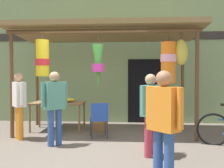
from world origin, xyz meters
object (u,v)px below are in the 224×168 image
object	(u,v)px
shopper_by_bananas	(150,108)
vendor_in_orange	(164,120)
flower_heap_on_table	(62,100)
wicker_basket_by_table	(99,126)
display_table	(58,105)
passerby_at_right	(19,100)
customer_foreground	(55,102)
folding_chair	(99,117)

from	to	relation	value
shopper_by_bananas	vendor_in_orange	bearing A→B (deg)	-87.17
flower_heap_on_table	shopper_by_bananas	xyz separation A→B (m)	(2.22, -2.23, 0.06)
wicker_basket_by_table	flower_heap_on_table	bearing A→B (deg)	174.16
flower_heap_on_table	display_table	bearing A→B (deg)	-144.84
passerby_at_right	wicker_basket_by_table	bearing A→B (deg)	30.73
customer_foreground	shopper_by_bananas	xyz separation A→B (m)	(1.97, -0.60, -0.03)
wicker_basket_by_table	customer_foreground	size ratio (longest dim) A/B	0.29
vendor_in_orange	flower_heap_on_table	bearing A→B (deg)	122.32
display_table	folding_chair	size ratio (longest dim) A/B	1.66
display_table	wicker_basket_by_table	size ratio (longest dim) A/B	3.05
folding_chair	vendor_in_orange	xyz separation A→B (m)	(1.18, -2.72, 0.40)
customer_foreground	wicker_basket_by_table	bearing A→B (deg)	63.67
wicker_basket_by_table	customer_foreground	distance (m)	1.88
wicker_basket_by_table	passerby_at_right	bearing A→B (deg)	-149.27
display_table	flower_heap_on_table	bearing A→B (deg)	35.16
vendor_in_orange	display_table	bearing A→B (deg)	123.99
flower_heap_on_table	wicker_basket_by_table	xyz separation A→B (m)	(1.01, -0.10, -0.70)
wicker_basket_by_table	vendor_in_orange	world-z (taller)	vendor_in_orange
flower_heap_on_table	vendor_in_orange	xyz separation A→B (m)	(2.29, -3.63, 0.08)
shopper_by_bananas	passerby_at_right	distance (m)	3.14
display_table	passerby_at_right	xyz separation A→B (m)	(-0.62, -1.06, 0.22)
display_table	wicker_basket_by_table	xyz separation A→B (m)	(1.12, -0.03, -0.57)
flower_heap_on_table	folding_chair	xyz separation A→B (m)	(1.12, -0.91, -0.32)
flower_heap_on_table	shopper_by_bananas	bearing A→B (deg)	-45.01
folding_chair	shopper_by_bananas	world-z (taller)	shopper_by_bananas
customer_foreground	vendor_in_orange	bearing A→B (deg)	-44.45
passerby_at_right	shopper_by_bananas	bearing A→B (deg)	-20.28
vendor_in_orange	shopper_by_bananas	xyz separation A→B (m)	(-0.07, 1.40, -0.02)
folding_chair	shopper_by_bananas	size ratio (longest dim) A/B	0.56
folding_chair	shopper_by_bananas	bearing A→B (deg)	-49.93
customer_foreground	shopper_by_bananas	size ratio (longest dim) A/B	1.03
folding_chair	flower_heap_on_table	bearing A→B (deg)	140.89
display_table	passerby_at_right	world-z (taller)	passerby_at_right
customer_foreground	passerby_at_right	distance (m)	1.10
folding_chair	wicker_basket_by_table	size ratio (longest dim) A/B	1.83
display_table	flower_heap_on_table	size ratio (longest dim) A/B	2.07
folding_chair	passerby_at_right	xyz separation A→B (m)	(-1.84, -0.23, 0.40)
passerby_at_right	flower_heap_on_table	bearing A→B (deg)	57.54
vendor_in_orange	shopper_by_bananas	distance (m)	1.40
flower_heap_on_table	vendor_in_orange	world-z (taller)	vendor_in_orange
flower_heap_on_table	passerby_at_right	size ratio (longest dim) A/B	0.44
flower_heap_on_table	passerby_at_right	distance (m)	1.35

